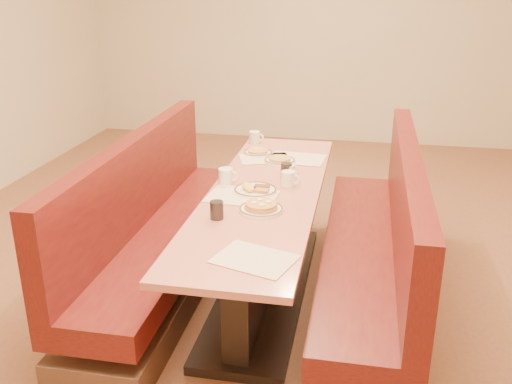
% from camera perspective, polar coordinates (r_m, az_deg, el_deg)
% --- Properties ---
extents(ground, '(8.00, 8.00, 0.00)m').
position_cam_1_polar(ground, '(3.99, 0.78, -10.06)').
color(ground, '#9E6647').
rests_on(ground, ground).
extents(diner_table, '(0.70, 2.50, 0.75)m').
position_cam_1_polar(diner_table, '(3.81, 0.80, -5.22)').
color(diner_table, black).
rests_on(diner_table, ground).
extents(booth_left, '(0.55, 2.50, 1.05)m').
position_cam_1_polar(booth_left, '(4.00, -9.62, -4.43)').
color(booth_left, '#4C3326').
rests_on(booth_left, ground).
extents(booth_right, '(0.55, 2.50, 1.05)m').
position_cam_1_polar(booth_right, '(3.77, 11.89, -6.22)').
color(booth_right, '#4C3326').
rests_on(booth_right, ground).
extents(placemat_near_left, '(0.45, 0.35, 0.00)m').
position_cam_1_polar(placemat_near_left, '(3.57, -1.39, -0.40)').
color(placemat_near_left, '#FDE8C6').
rests_on(placemat_near_left, diner_table).
extents(placemat_near_right, '(0.44, 0.38, 0.00)m').
position_cam_1_polar(placemat_near_right, '(2.80, -0.14, -6.70)').
color(placemat_near_right, '#FDE8C6').
rests_on(placemat_near_right, diner_table).
extents(placemat_far_left, '(0.43, 0.37, 0.00)m').
position_cam_1_polar(placemat_far_left, '(4.31, 0.87, 3.38)').
color(placemat_far_left, '#FDE8C6').
rests_on(placemat_far_left, diner_table).
extents(placemat_far_right, '(0.44, 0.34, 0.00)m').
position_cam_1_polar(placemat_far_right, '(4.32, 4.12, 3.38)').
color(placemat_far_right, '#FDE8C6').
rests_on(placemat_far_right, diner_table).
extents(pancake_plate, '(0.26, 0.26, 0.06)m').
position_cam_1_polar(pancake_plate, '(3.35, 0.51, -1.58)').
color(pancake_plate, white).
rests_on(pancake_plate, diner_table).
extents(eggs_plate, '(0.28, 0.28, 0.06)m').
position_cam_1_polar(eggs_plate, '(3.64, -0.12, 0.26)').
color(eggs_plate, white).
rests_on(eggs_plate, diner_table).
extents(extra_plate_mid, '(0.23, 0.23, 0.05)m').
position_cam_1_polar(extra_plate_mid, '(4.24, 2.37, 3.22)').
color(extra_plate_mid, white).
rests_on(extra_plate_mid, diner_table).
extents(extra_plate_far, '(0.22, 0.22, 0.05)m').
position_cam_1_polar(extra_plate_far, '(4.42, 0.20, 4.00)').
color(extra_plate_far, white).
rests_on(extra_plate_far, diner_table).
extents(coffee_mug_a, '(0.13, 0.09, 0.10)m').
position_cam_1_polar(coffee_mug_a, '(3.75, 3.28, 1.37)').
color(coffee_mug_a, white).
rests_on(coffee_mug_a, diner_table).
extents(coffee_mug_b, '(0.13, 0.09, 0.10)m').
position_cam_1_polar(coffee_mug_b, '(3.79, -3.00, 1.64)').
color(coffee_mug_b, white).
rests_on(coffee_mug_b, diner_table).
extents(coffee_mug_c, '(0.12, 0.08, 0.09)m').
position_cam_1_polar(coffee_mug_c, '(3.90, 3.33, 2.13)').
color(coffee_mug_c, white).
rests_on(coffee_mug_c, diner_table).
extents(coffee_mug_d, '(0.13, 0.09, 0.10)m').
position_cam_1_polar(coffee_mug_d, '(4.72, -0.10, 5.52)').
color(coffee_mug_d, white).
rests_on(coffee_mug_d, diner_table).
extents(soda_tumbler_near, '(0.08, 0.08, 0.11)m').
position_cam_1_polar(soda_tumbler_near, '(3.24, -3.95, -1.82)').
color(soda_tumbler_near, black).
rests_on(soda_tumbler_near, diner_table).
extents(soda_tumbler_mid, '(0.08, 0.08, 0.11)m').
position_cam_1_polar(soda_tumbler_mid, '(3.89, 3.05, 2.16)').
color(soda_tumbler_mid, black).
rests_on(soda_tumbler_mid, diner_table).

